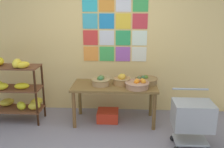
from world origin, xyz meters
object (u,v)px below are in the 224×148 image
object	(u,v)px
display_table	(115,90)
fruit_basket_back_left	(101,81)
produce_crate_under_table	(108,116)
shopping_cart	(192,117)
fruit_basket_right	(146,80)
banana_shelf_unit	(9,86)
fruit_basket_back_right	(122,79)
fruit_basket_centre	(137,84)

from	to	relation	value
display_table	fruit_basket_back_left	world-z (taller)	fruit_basket_back_left
display_table	produce_crate_under_table	distance (m)	0.51
produce_crate_under_table	shopping_cart	world-z (taller)	shopping_cart
display_table	produce_crate_under_table	world-z (taller)	display_table
fruit_basket_right	shopping_cart	bearing A→B (deg)	-55.76
banana_shelf_unit	fruit_basket_back_left	world-z (taller)	banana_shelf_unit
display_table	fruit_basket_back_right	world-z (taller)	fruit_basket_back_right
fruit_basket_centre	shopping_cart	xyz separation A→B (m)	(0.76, -0.61, -0.28)
fruit_basket_back_right	shopping_cart	size ratio (longest dim) A/B	0.38
fruit_basket_right	fruit_basket_centre	xyz separation A→B (m)	(-0.16, -0.26, 0.01)
banana_shelf_unit	fruit_basket_centre	bearing A→B (deg)	-1.89
fruit_basket_right	fruit_basket_back_right	bearing A→B (deg)	-170.55
display_table	fruit_basket_back_right	bearing A→B (deg)	22.54
fruit_basket_back_right	produce_crate_under_table	size ratio (longest dim) A/B	0.85
fruit_basket_right	produce_crate_under_table	bearing A→B (deg)	-171.66
banana_shelf_unit	fruit_basket_back_right	distance (m)	1.94
fruit_basket_back_left	produce_crate_under_table	world-z (taller)	fruit_basket_back_left
fruit_basket_back_right	produce_crate_under_table	xyz separation A→B (m)	(-0.24, -0.03, -0.67)
fruit_basket_right	fruit_basket_back_left	bearing A→B (deg)	-169.23
produce_crate_under_table	shopping_cart	xyz separation A→B (m)	(1.26, -0.77, 0.37)
display_table	fruit_basket_right	world-z (taller)	fruit_basket_right
banana_shelf_unit	fruit_basket_back_right	size ratio (longest dim) A/B	3.65
banana_shelf_unit	display_table	xyz separation A→B (m)	(1.81, 0.07, -0.06)
display_table	fruit_basket_back_right	xyz separation A→B (m)	(0.12, 0.05, 0.17)
fruit_basket_back_left	fruit_basket_centre	size ratio (longest dim) A/B	0.80
fruit_basket_centre	shopping_cart	world-z (taller)	fruit_basket_centre
fruit_basket_centre	produce_crate_under_table	size ratio (longest dim) A/B	1.08
banana_shelf_unit	fruit_basket_centre	distance (m)	2.20
fruit_basket_right	fruit_basket_centre	size ratio (longest dim) A/B	1.00
display_table	produce_crate_under_table	bearing A→B (deg)	169.02
fruit_basket_right	display_table	bearing A→B (deg)	-167.52
fruit_basket_centre	produce_crate_under_table	xyz separation A→B (m)	(-0.50, 0.16, -0.65)
fruit_basket_centre	shopping_cart	bearing A→B (deg)	-38.73
banana_shelf_unit	fruit_basket_back_left	size ratio (longest dim) A/B	3.61
display_table	produce_crate_under_table	size ratio (longest dim) A/B	3.89
fruit_basket_back_left	fruit_basket_centre	world-z (taller)	fruit_basket_back_left
display_table	fruit_basket_back_left	size ratio (longest dim) A/B	4.51
banana_shelf_unit	fruit_basket_centre	xyz separation A→B (m)	(2.19, -0.07, 0.09)
fruit_basket_centre	banana_shelf_unit	bearing A→B (deg)	178.11
produce_crate_under_table	shopping_cart	distance (m)	1.52
banana_shelf_unit	shopping_cart	bearing A→B (deg)	-12.95
fruit_basket_back_left	fruit_basket_right	bearing A→B (deg)	10.77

